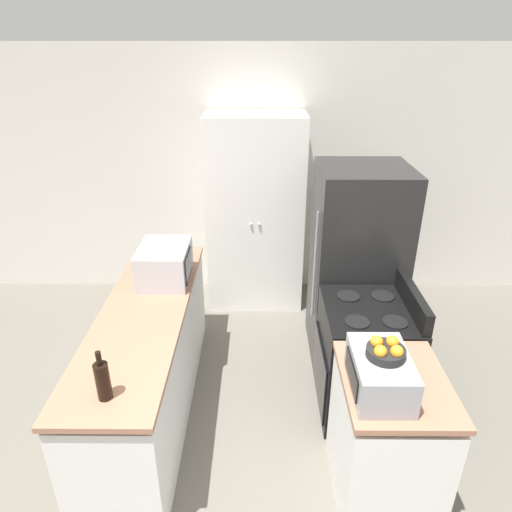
{
  "coord_description": "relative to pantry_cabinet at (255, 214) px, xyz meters",
  "views": [
    {
      "loc": [
        0.02,
        -1.55,
        2.62
      ],
      "look_at": [
        0.0,
        1.74,
        1.05
      ],
      "focal_mm": 32.0,
      "sensor_mm": 36.0,
      "label": 1
    }
  ],
  "objects": [
    {
      "name": "pantry_cabinet",
      "position": [
        0.0,
        0.0,
        0.0
      ],
      "size": [
        0.97,
        0.59,
        1.99
      ],
      "color": "white",
      "rests_on": "ground_plane"
    },
    {
      "name": "fruit_bowl",
      "position": [
        0.71,
        -2.46,
        0.15
      ],
      "size": [
        0.21,
        0.21,
        0.1
      ],
      "color": "black",
      "rests_on": "toaster_oven"
    },
    {
      "name": "toaster_oven",
      "position": [
        0.69,
        -2.46,
        -0.0
      ],
      "size": [
        0.31,
        0.45,
        0.22
      ],
      "color": "#939399",
      "rests_on": "counter_right"
    },
    {
      "name": "stove",
      "position": [
        0.83,
        -1.64,
        -0.55
      ],
      "size": [
        0.66,
        0.72,
        1.04
      ],
      "color": "black",
      "rests_on": "ground_plane"
    },
    {
      "name": "wall_back",
      "position": [
        0.01,
        0.33,
        0.3
      ],
      "size": [
        7.0,
        0.06,
        2.6
      ],
      "color": "silver",
      "rests_on": "ground_plane"
    },
    {
      "name": "refrigerator",
      "position": [
        0.88,
        -0.88,
        -0.14
      ],
      "size": [
        0.76,
        0.72,
        1.71
      ],
      "color": "black",
      "rests_on": "ground_plane"
    },
    {
      "name": "microwave",
      "position": [
        -0.7,
        -1.21,
        0.03
      ],
      "size": [
        0.39,
        0.49,
        0.28
      ],
      "color": "#B2B2B7",
      "rests_on": "counter_left"
    },
    {
      "name": "counter_right",
      "position": [
        0.81,
        -2.39,
        -0.57
      ],
      "size": [
        0.6,
        0.73,
        0.88
      ],
      "color": "silver",
      "rests_on": "ground_plane"
    },
    {
      "name": "counter_left",
      "position": [
        -0.78,
        -1.66,
        -0.57
      ],
      "size": [
        0.6,
        2.18,
        0.88
      ],
      "color": "silver",
      "rests_on": "ground_plane"
    },
    {
      "name": "wine_bottle",
      "position": [
        -0.78,
        -2.53,
        0.01
      ],
      "size": [
        0.08,
        0.08,
        0.3
      ],
      "color": "black",
      "rests_on": "counter_left"
    }
  ]
}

